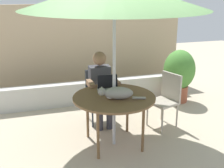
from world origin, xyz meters
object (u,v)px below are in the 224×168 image
Objects in this scene: potted_plant_near_fence at (179,73)px; chair_empty at (167,96)px; person_seated at (101,85)px; chair_occupied at (99,92)px; cat at (117,93)px; patio_table at (114,100)px; laptop at (108,86)px.

chair_empty is at bearing -128.38° from potted_plant_near_fence.
chair_occupied is at bearing 90.00° from person_seated.
person_seated is at bearing 90.18° from cat.
patio_table is at bearing 91.44° from cat.
chair_occupied reaches higher than patio_table.
chair_occupied is 1.78m from potted_plant_near_fence.
patio_table is 0.73m from person_seated.
chair_occupied is at bearing -167.14° from potted_plant_near_fence.
laptop reaches higher than patio_table.
potted_plant_near_fence is (1.75, 1.00, -0.22)m from laptop.
patio_table is 0.31m from laptop.
chair_occupied is at bearing 88.95° from laptop.
chair_occupied is at bearing 90.15° from cat.
chair_occupied is at bearing 90.00° from patio_table.
laptop reaches higher than chair_empty.
potted_plant_near_fence is at bearing 17.67° from person_seated.
potted_plant_near_fence is (1.74, 1.39, -0.24)m from cat.
person_seated reaches higher than cat.
cat is at bearing -141.41° from potted_plant_near_fence.
laptop is 0.39m from cat.
patio_table is 0.95× the size of person_seated.
person_seated reaches higher than patio_table.
cat is at bearing -88.00° from laptop.
potted_plant_near_fence is at bearing 29.68° from laptop.
cat is 2.23m from potted_plant_near_fence.
chair_empty is 2.68× the size of laptop.
chair_empty is (1.01, -0.52, 0.00)m from chair_occupied.
chair_empty is 1.17m from potted_plant_near_fence.
laptop is at bearing -91.42° from person_seated.
chair_empty is at bearing -19.82° from person_seated.
person_seated is 0.46m from laptop.
person_seated reaches higher than potted_plant_near_fence.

